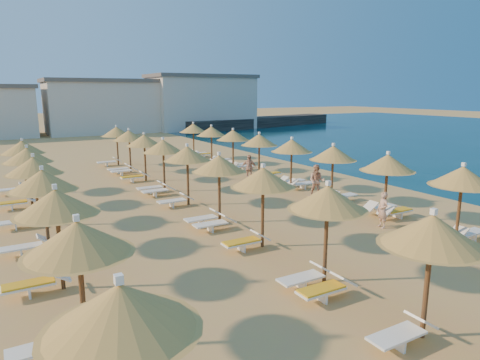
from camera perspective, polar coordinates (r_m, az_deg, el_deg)
ground at (r=18.67m, az=7.07°, el=-5.98°), size 220.00×220.00×0.00m
jetty at (r=70.44m, az=3.00°, el=7.74°), size 30.10×10.96×1.50m
hotel_blocks at (r=62.60m, az=-17.19°, el=9.45°), size 46.07×10.11×8.10m
parasol_row_east at (r=21.97m, az=12.31°, el=3.40°), size 2.37×36.83×3.13m
parasol_row_west at (r=18.31m, az=-2.81°, el=2.02°), size 2.37×36.83×3.13m
parasol_row_inland at (r=16.40m, az=-24.81°, el=-0.20°), size 2.37×23.05×3.13m
loungers at (r=19.41m, az=0.98°, el=-4.14°), size 16.55×35.92×0.66m
beachgoer_b at (r=23.49m, az=10.20°, el=-0.14°), size 1.08×1.10×1.79m
beachgoer_c at (r=27.18m, az=1.19°, el=1.60°), size 1.01×1.03×1.74m
beachgoer_a at (r=18.96m, az=18.50°, el=-3.81°), size 0.48×0.63×1.54m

